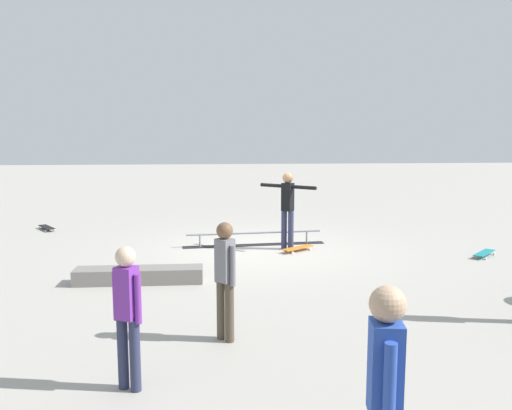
{
  "coord_description": "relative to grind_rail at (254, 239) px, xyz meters",
  "views": [
    {
      "loc": [
        1.03,
        11.34,
        2.6
      ],
      "look_at": [
        0.15,
        0.02,
        1.0
      ],
      "focal_mm": 37.12,
      "sensor_mm": 36.0,
      "label": 1
    }
  ],
  "objects": [
    {
      "name": "loose_skateboard_teal",
      "position": [
        -4.7,
        1.46,
        -0.06
      ],
      "size": [
        0.71,
        0.7,
        0.09
      ],
      "rotation": [
        0.0,
        0.0,
        0.78
      ],
      "color": "teal",
      "rests_on": "ground_plane"
    },
    {
      "name": "bystander_grey_shirt",
      "position": [
        0.77,
        5.49,
        0.71
      ],
      "size": [
        0.28,
        0.29,
        1.5
      ],
      "rotation": [
        0.0,
        0.0,
        5.49
      ],
      "color": "brown",
      "rests_on": "ground_plane"
    },
    {
      "name": "skateboard_main",
      "position": [
        -0.9,
        0.69,
        -0.06
      ],
      "size": [
        0.76,
        0.63,
        0.09
      ],
      "rotation": [
        0.0,
        0.0,
        0.63
      ],
      "color": "orange",
      "rests_on": "ground_plane"
    },
    {
      "name": "grind_rail",
      "position": [
        0.0,
        0.0,
        0.0
      ],
      "size": [
        3.26,
        0.55,
        0.31
      ],
      "rotation": [
        0.0,
        0.0,
        0.09
      ],
      "color": "black",
      "rests_on": "ground_plane"
    },
    {
      "name": "bystander_purple_shirt",
      "position": [
        1.76,
        6.68,
        0.7
      ],
      "size": [
        0.33,
        0.24,
        1.48
      ],
      "rotation": [
        0.0,
        0.0,
        5.79
      ],
      "color": "#2D3351",
      "rests_on": "ground_plane"
    },
    {
      "name": "skate_ledge",
      "position": [
        2.2,
        2.85,
        -0.0
      ],
      "size": [
        2.19,
        0.46,
        0.26
      ],
      "primitive_type": "cube",
      "rotation": [
        0.0,
        0.0,
        0.0
      ],
      "color": "gray",
      "rests_on": "ground_plane"
    },
    {
      "name": "skater_main",
      "position": [
        -0.7,
        0.46,
        0.85
      ],
      "size": [
        1.14,
        0.9,
        1.7
      ],
      "rotation": [
        0.0,
        0.0,
        5.63
      ],
      "color": "#2D3351",
      "rests_on": "ground_plane"
    },
    {
      "name": "loose_skateboard_black",
      "position": [
        5.33,
        -2.28,
        -0.06
      ],
      "size": [
        0.62,
        0.77,
        0.09
      ],
      "rotation": [
        0.0,
        0.0,
        5.31
      ],
      "color": "black",
      "rests_on": "ground_plane"
    },
    {
      "name": "bystander_blue_shirt",
      "position": [
        -0.16,
        8.8,
        0.81
      ],
      "size": [
        0.23,
        0.38,
        1.67
      ],
      "rotation": [
        0.0,
        0.0,
        4.57
      ],
      "color": "brown",
      "rests_on": "ground_plane"
    },
    {
      "name": "ground_plane",
      "position": [
        -0.15,
        0.48,
        -0.13
      ],
      "size": [
        60.0,
        60.0,
        0.0
      ],
      "primitive_type": "plane",
      "color": "#ADA89E"
    }
  ]
}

